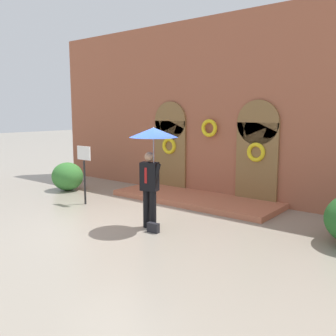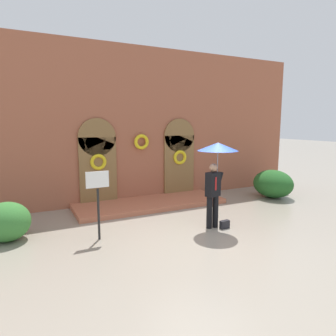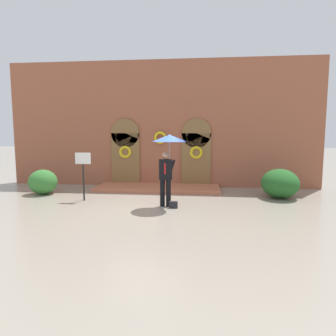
# 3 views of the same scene
# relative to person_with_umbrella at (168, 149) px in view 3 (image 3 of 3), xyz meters

# --- Properties ---
(ground_plane) EXTENTS (80.00, 80.00, 0.00)m
(ground_plane) POSITION_rel_person_with_umbrella_xyz_m (-0.76, -0.24, -1.91)
(ground_plane) COLOR gray
(building_facade) EXTENTS (14.00, 2.30, 5.60)m
(building_facade) POSITION_rel_person_with_umbrella_xyz_m (-0.76, 3.91, 0.76)
(building_facade) COLOR #9E563D
(building_facade) RESTS_ON ground
(person_with_umbrella) EXTENTS (1.10, 1.10, 2.36)m
(person_with_umbrella) POSITION_rel_person_with_umbrella_xyz_m (0.00, 0.00, 0.00)
(person_with_umbrella) COLOR black
(person_with_umbrella) RESTS_ON ground
(handbag) EXTENTS (0.29, 0.14, 0.22)m
(handbag) POSITION_rel_person_with_umbrella_xyz_m (0.18, -0.20, -1.80)
(handbag) COLOR black
(handbag) RESTS_ON ground
(sign_post) EXTENTS (0.56, 0.06, 1.72)m
(sign_post) POSITION_rel_person_with_umbrella_xyz_m (-3.11, 0.55, -0.75)
(sign_post) COLOR black
(sign_post) RESTS_ON ground
(shrub_left) EXTENTS (1.10, 1.05, 0.97)m
(shrub_left) POSITION_rel_person_with_umbrella_xyz_m (-5.16, 1.45, -1.43)
(shrub_left) COLOR #387A33
(shrub_left) RESTS_ON ground
(shrub_right) EXTENTS (1.36, 1.63, 1.08)m
(shrub_right) POSITION_rel_person_with_umbrella_xyz_m (4.01, 1.83, -1.37)
(shrub_right) COLOR #235B23
(shrub_right) RESTS_ON ground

